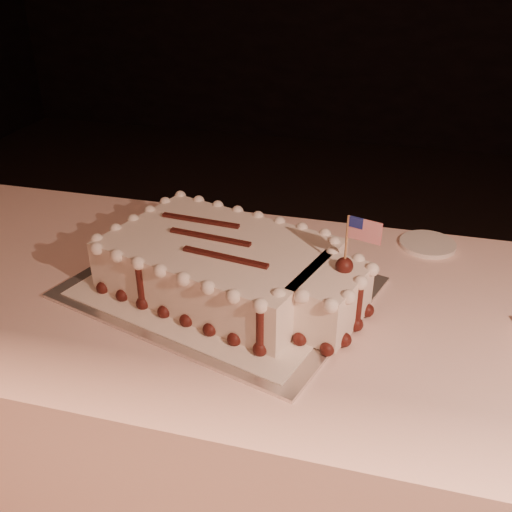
% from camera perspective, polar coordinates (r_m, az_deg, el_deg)
% --- Properties ---
extents(banquet_table, '(2.40, 0.80, 0.75)m').
position_cam_1_polar(banquet_table, '(1.43, 6.72, -17.64)').
color(banquet_table, '#FFD2C5').
rests_on(banquet_table, ground).
extents(cake_board, '(0.70, 0.60, 0.01)m').
position_cam_1_polar(cake_board, '(1.23, -3.61, -3.16)').
color(cake_board, silver).
rests_on(cake_board, banquet_table).
extents(doily, '(0.63, 0.54, 0.00)m').
position_cam_1_polar(doily, '(1.23, -3.62, -2.96)').
color(doily, white).
rests_on(doily, cake_board).
extents(sheet_cake, '(0.59, 0.43, 0.22)m').
position_cam_1_polar(sheet_cake, '(1.18, -2.44, -1.16)').
color(sheet_cake, white).
rests_on(sheet_cake, doily).
extents(side_plate, '(0.14, 0.14, 0.01)m').
position_cam_1_polar(side_plate, '(1.46, 16.79, 1.15)').
color(side_plate, white).
rests_on(side_plate, banquet_table).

